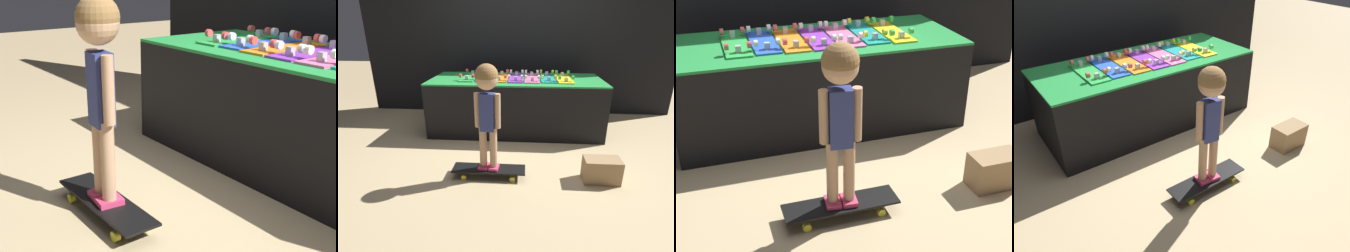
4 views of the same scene
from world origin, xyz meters
The scene contains 8 objects.
ground_plane centered at (0.00, 0.00, 0.00)m, with size 16.00×16.00×0.00m, color tan.
display_rack centered at (0.00, 0.66, 0.37)m, with size 2.34×0.97×0.75m.
skateboard_green_on_rack centered at (-0.65, 0.67, 0.76)m, with size 0.20×0.63×0.09m.
skateboard_blue_on_rack centered at (-0.43, 0.68, 0.76)m, with size 0.20×0.63×0.09m.
skateboard_orange_on_rack centered at (-0.22, 0.66, 0.76)m, with size 0.20×0.63×0.09m.
skateboard_purple_on_rack centered at (0.00, 0.65, 0.76)m, with size 0.20×0.63×0.09m.
skateboard_on_floor centered at (-0.21, -0.67, 0.07)m, with size 0.73×0.20×0.09m.
child centered at (-0.21, -0.67, 0.82)m, with size 0.25×0.21×1.04m.
Camera 1 is at (1.74, -1.69, 1.23)m, focal length 50.00 mm.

